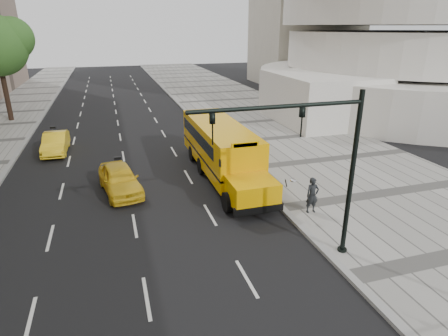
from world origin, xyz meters
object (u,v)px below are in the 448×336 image
object	(u,v)px
taxi_far	(56,143)
pedestrian	(312,195)
taxi_near	(120,179)
traffic_signal	(319,159)
school_bus	(221,146)

from	to	relation	value
taxi_far	pedestrian	world-z (taller)	pedestrian
taxi_near	taxi_far	world-z (taller)	taxi_near
pedestrian	traffic_signal	distance (m)	4.86
taxi_far	pedestrian	size ratio (longest dim) A/B	2.49
taxi_near	taxi_far	distance (m)	9.22
taxi_near	pedestrian	world-z (taller)	pedestrian
school_bus	taxi_near	size ratio (longest dim) A/B	2.63
taxi_near	pedestrian	distance (m)	10.01
taxi_near	pedestrian	size ratio (longest dim) A/B	2.55
taxi_far	traffic_signal	size ratio (longest dim) A/B	0.67
school_bus	pedestrian	distance (m)	6.87
school_bus	taxi_far	distance (m)	12.37
traffic_signal	taxi_far	bearing A→B (deg)	122.24
school_bus	traffic_signal	bearing A→B (deg)	-85.88
taxi_far	pedestrian	distance (m)	18.49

